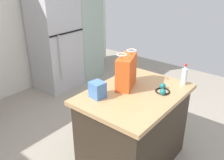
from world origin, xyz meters
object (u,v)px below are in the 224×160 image
Objects in this scene: kitchen_island at (133,128)px; tall_cabinet at (82,26)px; bottle at (184,75)px; shopping_bag at (126,72)px; ear_defenders at (163,90)px; small_box at (97,90)px; refrigerator at (55,42)px.

tall_cabinet is at bearing 56.79° from kitchen_island.
shopping_bag is at bearing 134.60° from bottle.
shopping_bag reaches higher than ear_defenders.
shopping_bag reaches higher than small_box.
ear_defenders is (-0.31, 0.09, -0.08)m from bottle.
shopping_bag is 0.41m from ear_defenders.
kitchen_island is 2.99× the size of shopping_bag.
ear_defenders is at bearing -49.13° from kitchen_island.
bottle reaches higher than small_box.
shopping_bag is at bearing 110.46° from ear_defenders.
shopping_bag is 1.66× the size of bottle.
tall_cabinet is (1.45, 2.21, 0.58)m from kitchen_island.
shopping_bag is (-1.40, -2.06, 0.03)m from tall_cabinet.
tall_cabinet is 2.73m from ear_defenders.
shopping_bag is (-0.73, -2.06, 0.20)m from refrigerator.
refrigerator is at bearing 61.22° from small_box.
refrigerator is (0.78, 2.21, 0.41)m from kitchen_island.
kitchen_island is at bearing 130.87° from ear_defenders.
kitchen_island is 2.70m from tall_cabinet.
shopping_bag is at bearing 71.98° from kitchen_island.
bottle reaches higher than kitchen_island.
ear_defenders is at bearing 164.04° from bottle.
refrigerator reaches higher than bottle.
kitchen_island is 4.96× the size of bottle.
small_box is (-0.36, 0.08, -0.09)m from shopping_bag.
small_box reaches higher than ear_defenders.
bottle is at bearing -96.45° from refrigerator.
refrigerator is at bearing 70.65° from kitchen_island.
refrigerator is 2.26m from small_box.
ear_defenders is at bearing -69.54° from shopping_bag.
kitchen_island is at bearing -36.03° from small_box.
bottle is (-0.28, -2.51, 0.13)m from refrigerator.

